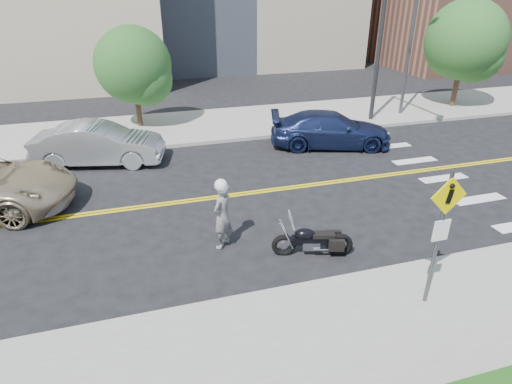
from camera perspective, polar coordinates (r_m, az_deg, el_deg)
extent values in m
plane|color=black|center=(13.69, -9.35, -1.23)|extent=(120.00, 120.00, 0.00)
cube|color=#9E9B91|center=(20.61, -12.30, 8.23)|extent=(60.00, 5.00, 0.15)
cylinder|color=#4C4C51|center=(22.96, 20.14, 19.54)|extent=(0.16, 0.16, 8.00)
cylinder|color=black|center=(21.49, 16.15, 18.36)|extent=(0.20, 0.20, 7.00)
cylinder|color=#4C4C51|center=(9.20, 23.07, -5.98)|extent=(0.08, 0.08, 3.00)
cube|color=#F9D800|center=(8.73, 24.32, -0.49)|extent=(0.78, 0.03, 0.78)
cube|color=white|center=(9.06, 23.45, -4.73)|extent=(0.35, 0.03, 0.45)
imported|color=#9D9DA1|center=(10.89, -4.54, -3.17)|extent=(0.77, 0.77, 1.81)
sphere|color=white|center=(10.49, -4.70, 0.91)|extent=(0.33, 0.33, 0.33)
imported|color=#B1B4B9|center=(17.15, -20.26, 6.03)|extent=(4.98, 2.67, 1.56)
imported|color=navy|center=(18.23, 9.91, 8.22)|extent=(5.34, 3.34, 1.44)
cylinder|color=#382619|center=(20.69, -15.70, 13.11)|extent=(0.24, 0.24, 3.75)
sphere|color=#20541A|center=(20.49, -16.07, 15.96)|extent=(3.37, 3.37, 3.37)
cylinder|color=#382619|center=(25.80, 25.56, 14.99)|extent=(0.28, 0.28, 4.57)
sphere|color=#255C1D|center=(25.64, 26.13, 17.76)|extent=(4.04, 4.04, 4.04)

